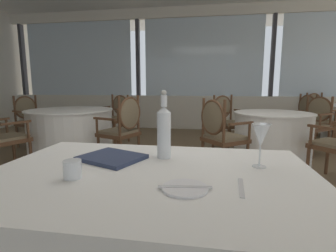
{
  "coord_description": "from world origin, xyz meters",
  "views": [
    {
      "loc": [
        0.19,
        -2.28,
        1.12
      ],
      "look_at": [
        -0.02,
        -0.96,
        0.9
      ],
      "focal_mm": 27.15,
      "sensor_mm": 36.0,
      "label": 1
    }
  ],
  "objects_px": {
    "dining_chair_0_2": "(116,114)",
    "side_plate": "(185,188)",
    "wine_glass": "(261,136)",
    "dining_chair_0_3": "(30,117)",
    "water_bottle": "(164,131)",
    "dining_chair_1_2": "(317,110)",
    "dining_chair_2_2": "(314,120)",
    "dining_chair_2_3": "(227,118)",
    "water_tumbler": "(73,169)",
    "dining_chair_0_1": "(123,125)",
    "dining_chair_1_3": "(312,116)",
    "dining_chair_2_0": "(220,131)",
    "menu_book": "(112,157)"
  },
  "relations": [
    {
      "from": "water_tumbler",
      "to": "dining_chair_0_1",
      "type": "relative_size",
      "value": 0.08
    },
    {
      "from": "dining_chair_0_3",
      "to": "dining_chair_2_2",
      "type": "relative_size",
      "value": 0.99
    },
    {
      "from": "dining_chair_0_2",
      "to": "dining_chair_2_2",
      "type": "height_order",
      "value": "dining_chair_2_2"
    },
    {
      "from": "dining_chair_2_2",
      "to": "dining_chair_2_3",
      "type": "height_order",
      "value": "dining_chair_2_3"
    },
    {
      "from": "dining_chair_0_1",
      "to": "dining_chair_0_2",
      "type": "bearing_deg",
      "value": -44.8
    },
    {
      "from": "dining_chair_2_3",
      "to": "dining_chair_2_2",
      "type": "bearing_deg",
      "value": 44.92
    },
    {
      "from": "dining_chair_0_2",
      "to": "dining_chair_2_2",
      "type": "bearing_deg",
      "value": 105.16
    },
    {
      "from": "dining_chair_1_2",
      "to": "dining_chair_2_0",
      "type": "distance_m",
      "value": 3.88
    },
    {
      "from": "water_tumbler",
      "to": "dining_chair_0_3",
      "type": "xyz_separation_m",
      "value": [
        -2.67,
        3.19,
        -0.23
      ]
    },
    {
      "from": "dining_chair_1_2",
      "to": "dining_chair_1_3",
      "type": "distance_m",
      "value": 1.49
    },
    {
      "from": "water_bottle",
      "to": "dining_chair_0_2",
      "type": "bearing_deg",
      "value": 114.43
    },
    {
      "from": "wine_glass",
      "to": "dining_chair_0_3",
      "type": "relative_size",
      "value": 0.22
    },
    {
      "from": "side_plate",
      "to": "dining_chair_0_2",
      "type": "xyz_separation_m",
      "value": [
        -1.72,
        3.86,
        -0.19
      ]
    },
    {
      "from": "water_tumbler",
      "to": "menu_book",
      "type": "distance_m",
      "value": 0.29
    },
    {
      "from": "dining_chair_0_2",
      "to": "side_plate",
      "type": "bearing_deg",
      "value": 45.19
    },
    {
      "from": "menu_book",
      "to": "dining_chair_0_1",
      "type": "distance_m",
      "value": 2.23
    },
    {
      "from": "dining_chair_0_2",
      "to": "dining_chair_2_0",
      "type": "relative_size",
      "value": 0.97
    },
    {
      "from": "dining_chair_0_3",
      "to": "wine_glass",
      "type": "bearing_deg",
      "value": -18.96
    },
    {
      "from": "water_bottle",
      "to": "dining_chair_1_2",
      "type": "xyz_separation_m",
      "value": [
        2.69,
        5.01,
        -0.33
      ]
    },
    {
      "from": "side_plate",
      "to": "menu_book",
      "type": "relative_size",
      "value": 0.58
    },
    {
      "from": "dining_chair_0_2",
      "to": "dining_chair_2_3",
      "type": "bearing_deg",
      "value": 105.9
    },
    {
      "from": "water_bottle",
      "to": "dining_chair_0_2",
      "type": "relative_size",
      "value": 0.39
    },
    {
      "from": "wine_glass",
      "to": "dining_chair_0_1",
      "type": "height_order",
      "value": "dining_chair_0_1"
    },
    {
      "from": "dining_chair_0_3",
      "to": "dining_chair_1_2",
      "type": "bearing_deg",
      "value": 42.11
    },
    {
      "from": "wine_glass",
      "to": "dining_chair_1_2",
      "type": "bearing_deg",
      "value": 66.47
    },
    {
      "from": "menu_book",
      "to": "water_tumbler",
      "type": "bearing_deg",
      "value": -78.83
    },
    {
      "from": "water_tumbler",
      "to": "dining_chair_0_1",
      "type": "bearing_deg",
      "value": 104.38
    },
    {
      "from": "dining_chair_1_3",
      "to": "dining_chair_2_3",
      "type": "height_order",
      "value": "dining_chair_1_3"
    },
    {
      "from": "menu_book",
      "to": "dining_chair_2_2",
      "type": "bearing_deg",
      "value": 78.45
    },
    {
      "from": "wine_glass",
      "to": "dining_chair_2_3",
      "type": "distance_m",
      "value": 3.36
    },
    {
      "from": "wine_glass",
      "to": "dining_chair_1_3",
      "type": "bearing_deg",
      "value": 66.58
    },
    {
      "from": "wine_glass",
      "to": "dining_chair_0_2",
      "type": "distance_m",
      "value": 4.1
    },
    {
      "from": "dining_chair_0_1",
      "to": "dining_chair_0_3",
      "type": "xyz_separation_m",
      "value": [
        -2.05,
        0.79,
        -0.02
      ]
    },
    {
      "from": "dining_chair_0_1",
      "to": "dining_chair_2_2",
      "type": "bearing_deg",
      "value": -138.57
    },
    {
      "from": "dining_chair_0_1",
      "to": "dining_chair_0_3",
      "type": "distance_m",
      "value": 2.2
    },
    {
      "from": "side_plate",
      "to": "wine_glass",
      "type": "relative_size",
      "value": 0.84
    },
    {
      "from": "water_tumbler",
      "to": "dining_chair_2_2",
      "type": "relative_size",
      "value": 0.08
    },
    {
      "from": "menu_book",
      "to": "dining_chair_2_0",
      "type": "bearing_deg",
      "value": 94.97
    },
    {
      "from": "side_plate",
      "to": "wine_glass",
      "type": "xyz_separation_m",
      "value": [
        0.32,
        0.32,
        0.14
      ]
    },
    {
      "from": "dining_chair_0_3",
      "to": "dining_chair_1_3",
      "type": "height_order",
      "value": "dining_chair_1_3"
    },
    {
      "from": "side_plate",
      "to": "dining_chair_1_3",
      "type": "height_order",
      "value": "dining_chair_1_3"
    },
    {
      "from": "dining_chair_1_2",
      "to": "dining_chair_2_0",
      "type": "xyz_separation_m",
      "value": [
        -2.32,
        -3.11,
        0.0
      ]
    },
    {
      "from": "dining_chair_0_1",
      "to": "dining_chair_1_3",
      "type": "xyz_separation_m",
      "value": [
        3.03,
        1.61,
        -0.01
      ]
    },
    {
      "from": "side_plate",
      "to": "dining_chair_2_2",
      "type": "relative_size",
      "value": 0.18
    },
    {
      "from": "dining_chair_0_1",
      "to": "dining_chair_2_2",
      "type": "xyz_separation_m",
      "value": [
        2.85,
        1.05,
        -0.01
      ]
    },
    {
      "from": "wine_glass",
      "to": "dining_chair_1_2",
      "type": "relative_size",
      "value": 0.22
    },
    {
      "from": "side_plate",
      "to": "water_tumbler",
      "type": "height_order",
      "value": "water_tumbler"
    },
    {
      "from": "dining_chair_1_2",
      "to": "dining_chair_2_2",
      "type": "bearing_deg",
      "value": -43.41
    },
    {
      "from": "dining_chair_1_2",
      "to": "water_tumbler",
      "type": "bearing_deg",
      "value": -50.5
    },
    {
      "from": "water_bottle",
      "to": "water_tumbler",
      "type": "distance_m",
      "value": 0.5
    }
  ]
}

